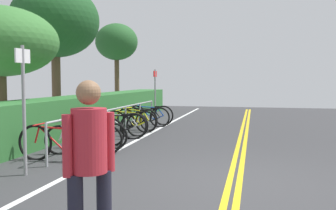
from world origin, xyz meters
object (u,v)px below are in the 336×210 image
object	(u,v)px
sign_post_far	(155,89)
bicycle_0	(58,143)
bike_rack	(117,115)
sign_post_near	(24,98)
bicycle_7	(137,119)
bicycle_6	(131,121)
bicycle_8	(146,117)
tree_mid	(0,42)
bicycle_1	(84,139)
bicycle_5	(120,124)
bicycle_3	(98,130)
pedestrian	(89,158)
bicycle_9	(150,115)
tree_far_right	(55,21)
bicycle_2	(95,135)
tree_extra	(117,43)
bicycle_4	(114,126)

from	to	relation	value
sign_post_far	bicycle_0	bearing A→B (deg)	-179.29
bike_rack	sign_post_near	size ratio (longest dim) A/B	3.36
bicycle_7	bicycle_6	bearing A→B (deg)	178.79
bicycle_8	tree_mid	xyz separation A→B (m)	(-3.78, 2.95, 2.31)
bicycle_1	sign_post_near	bearing A→B (deg)	175.00
sign_post_far	tree_mid	distance (m)	6.78
bicycle_5	sign_post_far	world-z (taller)	sign_post_far
bicycle_0	bicycle_5	size ratio (longest dim) A/B	1.01
bicycle_3	bicycle_8	world-z (taller)	bicycle_8
bicycle_0	bicycle_6	size ratio (longest dim) A/B	1.04
sign_post_far	tree_mid	xyz separation A→B (m)	(-6.07, 2.67, 1.40)
bicycle_8	sign_post_far	world-z (taller)	sign_post_far
bike_rack	bicycle_5	bearing A→B (deg)	5.34
pedestrian	sign_post_near	xyz separation A→B (m)	(2.59, 2.41, 0.40)
bicycle_1	bicycle_9	distance (m)	5.61
bicycle_6	tree_far_right	world-z (taller)	tree_far_right
sign_post_near	tree_far_right	distance (m)	8.28
bicycle_2	tree_mid	xyz separation A→B (m)	(0.48, 2.92, 2.34)
bike_rack	tree_far_right	distance (m)	5.44
bike_rack	bicycle_0	xyz separation A→B (m)	(-3.21, 0.05, -0.27)
bicycle_8	sign_post_near	world-z (taller)	sign_post_near
bicycle_2	tree_mid	size ratio (longest dim) A/B	0.45
bicycle_5	tree_mid	size ratio (longest dim) A/B	0.50
bicycle_0	tree_extra	xyz separation A→B (m)	(10.85, 2.84, 3.13)
tree_far_right	bicycle_2	bearing A→B (deg)	-141.55
bicycle_2	bicycle_9	size ratio (longest dim) A/B	0.91
sign_post_near	tree_extra	bearing A→B (deg)	13.39
bicycle_4	bicycle_7	bearing A→B (deg)	0.67
bicycle_7	bicycle_8	size ratio (longest dim) A/B	0.95
bicycle_1	bicycle_8	distance (m)	4.96
bicycle_2	bike_rack	bearing A→B (deg)	3.39
bike_rack	bicycle_7	world-z (taller)	bike_rack
bicycle_6	bicycle_8	bearing A→B (deg)	-4.64
bicycle_4	bicycle_6	xyz separation A→B (m)	(1.50, 0.04, -0.03)
bicycle_5	tree_mid	bearing A→B (deg)	120.10
bicycle_5	tree_mid	xyz separation A→B (m)	(-1.61, 2.79, 2.32)
sign_post_near	tree_extra	xyz separation A→B (m)	(12.01, 2.86, 2.15)
bicycle_3	bicycle_7	distance (m)	2.86
tree_far_right	bicycle_4	bearing A→B (deg)	-131.34
bicycle_2	bicycle_8	distance (m)	4.26
bicycle_9	sign_post_near	bearing A→B (deg)	179.12
bicycle_4	tree_far_right	size ratio (longest dim) A/B	0.33
bicycle_6	sign_post_near	bearing A→B (deg)	179.49
bike_rack	bicycle_4	bearing A→B (deg)	-169.90
bicycle_9	tree_mid	distance (m)	5.78
pedestrian	bicycle_6	bearing A→B (deg)	16.24
tree_extra	bicycle_9	bearing A→B (deg)	-146.37
pedestrian	sign_post_near	size ratio (longest dim) A/B	0.74
bicycle_9	bicycle_4	bearing A→B (deg)	179.52
sign_post_far	sign_post_near	bearing A→B (deg)	-179.24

